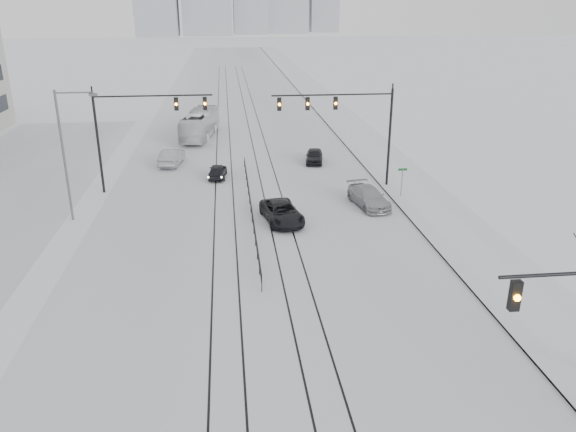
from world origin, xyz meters
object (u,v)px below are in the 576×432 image
at_px(sedan_sb_outer, 172,157).
at_px(sedan_nb_right, 369,197).
at_px(sedan_sb_inner, 218,171).
at_px(box_truck, 200,124).
at_px(sedan_nb_front, 282,213).
at_px(sedan_nb_far, 314,156).

distance_m(sedan_sb_outer, sedan_nb_right, 20.40).
bearing_deg(sedan_sb_inner, sedan_nb_right, 148.36).
bearing_deg(sedan_sb_inner, box_truck, -77.30).
bearing_deg(sedan_nb_front, sedan_sb_inner, 102.68).
relative_size(sedan_sb_inner, sedan_sb_outer, 0.79).
relative_size(sedan_sb_outer, box_truck, 0.43).
bearing_deg(sedan_nb_far, sedan_sb_inner, -146.48).
xyz_separation_m(sedan_nb_front, sedan_nb_far, (4.60, 14.94, -0.03)).
bearing_deg(box_truck, sedan_sb_outer, 88.16).
relative_size(sedan_nb_right, sedan_nb_far, 1.27).
bearing_deg(box_truck, sedan_nb_right, 128.05).
xyz_separation_m(sedan_sb_inner, sedan_sb_outer, (-4.27, 4.70, 0.14)).
bearing_deg(sedan_sb_inner, sedan_sb_outer, -42.22).
distance_m(sedan_nb_right, box_truck, 27.82).
distance_m(sedan_sb_outer, sedan_nb_far, 13.39).
relative_size(sedan_nb_front, box_truck, 0.46).
bearing_deg(sedan_sb_outer, sedan_nb_front, 128.35).
bearing_deg(sedan_nb_front, sedan_sb_outer, 109.63).
xyz_separation_m(sedan_sb_outer, sedan_nb_front, (8.77, -15.71, -0.06)).
bearing_deg(sedan_sb_outer, box_truck, -92.25).
bearing_deg(sedan_nb_right, sedan_nb_far, 89.67).
distance_m(sedan_nb_front, sedan_nb_right, 7.19).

